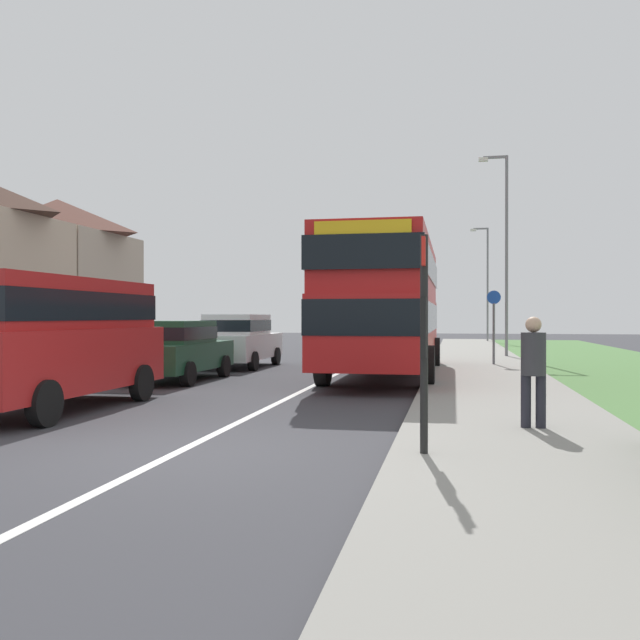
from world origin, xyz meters
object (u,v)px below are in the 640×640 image
Objects in this scene: parked_van_red at (50,333)px; cycle_route_sign at (494,324)px; pedestrian_at_stop at (533,366)px; street_lamp_near at (638,66)px; street_lamp_far at (486,277)px; bus_stop_sign at (424,328)px; double_decker_bus at (386,300)px; street_lamp_mid at (504,243)px; parked_car_dark_green at (175,348)px; parked_car_white at (239,339)px.

parked_van_red is 14.50m from cycle_route_sign.
street_lamp_near is at bearing -69.60° from pedestrian_at_stop.
pedestrian_at_stop is at bearing -91.53° from street_lamp_far.
parked_van_red is 2.00× the size of bus_stop_sign.
parked_van_red is at bearing 160.50° from street_lamp_near.
double_decker_bus is 11.89m from street_lamp_near.
parked_van_red is 0.65× the size of street_lamp_mid.
parked_car_dark_green is at bearing -129.01° from street_lamp_mid.
street_lamp_far is (9.10, 28.10, 3.36)m from parked_car_dark_green.
cycle_route_sign is at bearing -97.76° from street_lamp_mid.
street_lamp_far is at bearing 81.50° from double_decker_bus.
parked_car_white is 15.04m from bus_stop_sign.
parked_car_dark_green is 0.95× the size of parked_car_white.
street_lamp_near reaches higher than parked_car_dark_green.
cycle_route_sign is at bearing 51.84° from double_decker_bus.
street_lamp_mid is at bearing 35.38° from parked_car_white.
double_decker_bus is 9.44m from pedestrian_at_stop.
street_lamp_far is at bearing 89.75° from street_lamp_mid.
double_decker_bus reaches higher than parked_van_red.
cycle_route_sign is (3.12, 3.97, -0.71)m from double_decker_bus.
parked_car_white is at bearing 125.09° from pedestrian_at_stop.
bus_stop_sign is 15.02m from cycle_route_sign.
pedestrian_at_stop is 0.23× the size of street_lamp_far.
double_decker_bus is 9.91m from street_lamp_mid.
street_lamp_mid is (2.27, 19.80, 3.03)m from bus_stop_sign.
street_lamp_mid reaches higher than parked_van_red.
bus_stop_sign is 0.35× the size of street_lamp_far.
pedestrian_at_stop is (8.03, -11.43, 0.03)m from parked_car_white.
double_decker_bus is at bearing -98.50° from street_lamp_far.
street_lamp_far reaches higher than double_decker_bus.
bus_stop_sign is 1.03× the size of cycle_route_sign.
cycle_route_sign is (8.29, 11.89, 0.04)m from parked_van_red.
parked_car_white is at bearing 153.60° from double_decker_bus.
street_lamp_far is (2.35, 36.76, 2.69)m from bus_stop_sign.
street_lamp_far is (8.96, 23.26, 3.28)m from parked_car_white.
street_lamp_near reaches higher than double_decker_bus.
double_decker_bus is 1.38× the size of street_lamp_far.
cycle_route_sign is 0.34× the size of street_lamp_far.
parked_car_white is at bearing -170.09° from cycle_route_sign.
parked_car_dark_green is (-0.07, 5.62, -0.52)m from parked_van_red.
street_lamp_far is at bearing 88.47° from pedestrian_at_stop.
cycle_route_sign reaches higher than parked_car_dark_green.
parked_car_dark_green is 10.46m from cycle_route_sign.
street_lamp_far is (3.86, 25.79, 2.09)m from double_decker_bus.
parked_car_white is 2.60× the size of pedestrian_at_stop.
parked_van_red is 1.26× the size of parked_car_dark_green.
pedestrian_at_stop is 0.66× the size of cycle_route_sign.
double_decker_bus is 2.45× the size of parked_car_dark_green.
street_lamp_near reaches higher than pedestrian_at_stop.
bus_stop_sign is (1.51, -10.96, -0.60)m from double_decker_bus.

